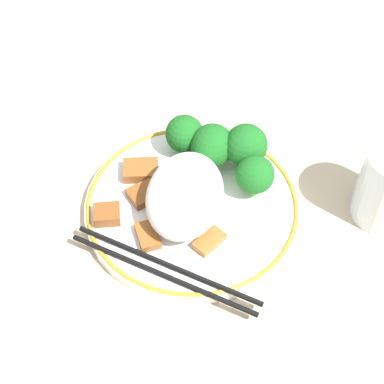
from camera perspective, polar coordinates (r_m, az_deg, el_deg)
name	(u,v)px	position (r m, az deg, el deg)	size (l,w,h in m)	color
ground_plane	(192,211)	(0.69, 0.00, -1.73)	(3.00, 3.00, 0.00)	#C6B28E
plate	(192,207)	(0.68, 0.00, -1.31)	(0.23, 0.23, 0.02)	white
rice_mound	(185,195)	(0.65, -0.64, -0.28)	(0.11, 0.08, 0.05)	white
broccoli_back_left	(255,175)	(0.67, 5.61, 1.52)	(0.04, 0.04, 0.05)	#72AD4C
broccoli_back_center	(246,146)	(0.69, 4.81, 4.10)	(0.05, 0.05, 0.06)	#72AD4C
broccoli_back_right	(212,146)	(0.69, 1.83, 4.13)	(0.05, 0.05, 0.05)	#72AD4C
broccoli_mid_left	(185,134)	(0.71, -0.67, 5.14)	(0.04, 0.04, 0.05)	#72AD4C
meat_near_front	(141,170)	(0.70, -4.57, 1.93)	(0.04, 0.04, 0.01)	brown
meat_near_left	(148,236)	(0.65, -3.95, -3.91)	(0.04, 0.03, 0.01)	brown
meat_near_right	(209,241)	(0.64, 1.55, -4.40)	(0.04, 0.03, 0.01)	#995B28
meat_near_back	(144,196)	(0.68, -4.32, -0.39)	(0.04, 0.04, 0.01)	brown
meat_on_rice_edge	(107,215)	(0.67, -7.57, -2.00)	(0.03, 0.03, 0.01)	brown
chopsticks	(165,270)	(0.63, -2.42, -6.91)	(0.07, 0.20, 0.01)	black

